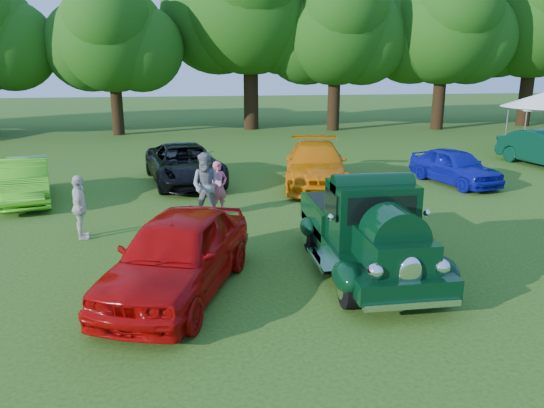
{
  "coord_description": "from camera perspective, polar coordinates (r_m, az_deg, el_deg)",
  "views": [
    {
      "loc": [
        -2.85,
        -10.5,
        4.4
      ],
      "look_at": [
        -1.0,
        1.58,
        1.1
      ],
      "focal_mm": 35.0,
      "sensor_mm": 36.0,
      "label": 1
    }
  ],
  "objects": [
    {
      "name": "hero_pickup",
      "position": [
        11.54,
        10.11,
        -2.96
      ],
      "size": [
        2.38,
        5.12,
        2.0
      ],
      "color": "black",
      "rests_on": "ground"
    },
    {
      "name": "back_car_black",
      "position": [
        19.89,
        -9.37,
        4.26
      ],
      "size": [
        3.31,
        5.54,
        1.44
      ],
      "primitive_type": "imported",
      "rotation": [
        0.0,
        0.0,
        0.19
      ],
      "color": "black",
      "rests_on": "ground"
    },
    {
      "name": "spectator_pink",
      "position": [
        15.82,
        -5.74,
        1.81
      ],
      "size": [
        0.68,
        0.61,
        1.56
      ],
      "primitive_type": "imported",
      "rotation": [
        0.0,
        0.0,
        0.54
      ],
      "color": "#CE556E",
      "rests_on": "ground"
    },
    {
      "name": "tree_line",
      "position": [
        34.84,
        -2.02,
        19.4
      ],
      "size": [
        64.09,
        10.11,
        12.33
      ],
      "color": "black",
      "rests_on": "ground"
    },
    {
      "name": "red_convertible",
      "position": [
        10.43,
        -10.1,
        -5.31
      ],
      "size": [
        3.43,
        5.08,
        1.61
      ],
      "primitive_type": "imported",
      "rotation": [
        0.0,
        0.0,
        -0.36
      ],
      "color": "#A60707",
      "rests_on": "ground"
    },
    {
      "name": "back_car_orange",
      "position": [
        19.37,
        4.71,
        4.25
      ],
      "size": [
        3.14,
        5.59,
        1.53
      ],
      "primitive_type": "imported",
      "rotation": [
        0.0,
        0.0,
        -0.2
      ],
      "color": "orange",
      "rests_on": "ground"
    },
    {
      "name": "spectator_grey",
      "position": [
        15.24,
        -7.02,
        1.94
      ],
      "size": [
        1.13,
        1.01,
        1.91
      ],
      "primitive_type": "imported",
      "rotation": [
        0.0,
        0.0,
        -0.37
      ],
      "color": "gray",
      "rests_on": "ground"
    },
    {
      "name": "ground",
      "position": [
        11.73,
        6.06,
        -7.0
      ],
      "size": [
        120.0,
        120.0,
        0.0
      ],
      "primitive_type": "plane",
      "color": "#284911",
      "rests_on": "ground"
    },
    {
      "name": "back_car_lime",
      "position": [
        18.77,
        -25.07,
        2.27
      ],
      "size": [
        2.46,
        4.4,
        1.37
      ],
      "primitive_type": "imported",
      "rotation": [
        0.0,
        0.0,
        0.26
      ],
      "color": "#41AE17",
      "rests_on": "ground"
    },
    {
      "name": "back_car_blue",
      "position": [
        20.68,
        19.07,
        3.85
      ],
      "size": [
        2.44,
        4.1,
        1.31
      ],
      "primitive_type": "imported",
      "rotation": [
        0.0,
        0.0,
        0.25
      ],
      "color": "#0D1299",
      "rests_on": "ground"
    },
    {
      "name": "spectator_white",
      "position": [
        14.24,
        -19.98,
        -0.35
      ],
      "size": [
        0.58,
        1.03,
        1.65
      ],
      "primitive_type": "imported",
      "rotation": [
        0.0,
        0.0,
        1.76
      ],
      "color": "beige",
      "rests_on": "ground"
    }
  ]
}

